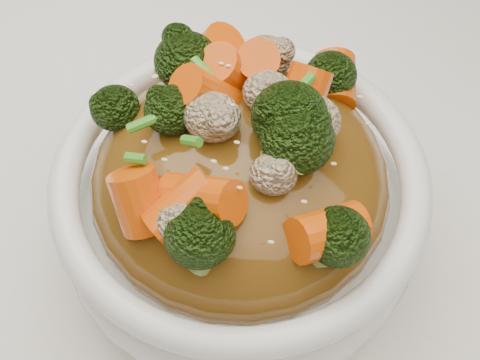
# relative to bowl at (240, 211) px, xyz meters

# --- Properties ---
(tablecloth) EXTENTS (1.20, 0.80, 0.04)m
(tablecloth) POSITION_rel_bowl_xyz_m (-0.04, 0.04, -0.06)
(tablecloth) COLOR white
(tablecloth) RESTS_ON dining_table
(bowl) EXTENTS (0.25, 0.25, 0.08)m
(bowl) POSITION_rel_bowl_xyz_m (0.00, 0.00, 0.00)
(bowl) COLOR white
(bowl) RESTS_ON tablecloth
(sauce_base) EXTENTS (0.20, 0.20, 0.09)m
(sauce_base) POSITION_rel_bowl_xyz_m (0.00, -0.00, 0.03)
(sauce_base) COLOR brown
(sauce_base) RESTS_ON bowl
(carrots) EXTENTS (0.20, 0.20, 0.05)m
(carrots) POSITION_rel_bowl_xyz_m (0.00, -0.00, 0.09)
(carrots) COLOR #E15107
(carrots) RESTS_ON sauce_base
(broccoli) EXTENTS (0.20, 0.20, 0.04)m
(broccoli) POSITION_rel_bowl_xyz_m (0.00, -0.00, 0.09)
(broccoli) COLOR black
(broccoli) RESTS_ON sauce_base
(cauliflower) EXTENTS (0.20, 0.20, 0.03)m
(cauliflower) POSITION_rel_bowl_xyz_m (0.00, -0.00, 0.08)
(cauliflower) COLOR tan
(cauliflower) RESTS_ON sauce_base
(scallions) EXTENTS (0.15, 0.15, 0.02)m
(scallions) POSITION_rel_bowl_xyz_m (0.00, 0.00, 0.09)
(scallions) COLOR #388E20
(scallions) RESTS_ON sauce_base
(sesame_seeds) EXTENTS (0.18, 0.18, 0.01)m
(sesame_seeds) POSITION_rel_bowl_xyz_m (0.00, 0.00, 0.09)
(sesame_seeds) COLOR beige
(sesame_seeds) RESTS_ON sauce_base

